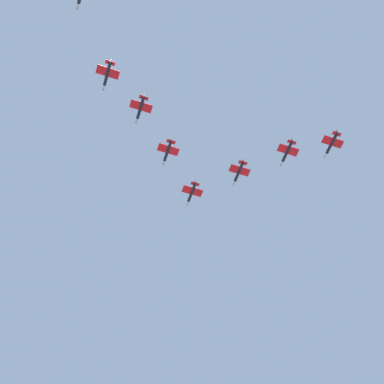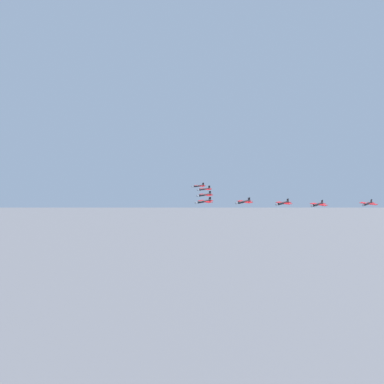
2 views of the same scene
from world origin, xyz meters
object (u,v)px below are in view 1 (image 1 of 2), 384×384
jet_port_inner (168,151)px  jet_port_trail (332,143)px  jet_starboard_inner (239,172)px  jet_lead (192,192)px  jet_starboard_outer (287,152)px  jet_port_outer (141,108)px  jet_center_rear (107,74)px

jet_port_inner → jet_port_trail: size_ratio=1.00×
jet_port_inner → jet_starboard_inner: jet_starboard_inner is taller
jet_lead → jet_starboard_outer: 37.44m
jet_starboard_outer → jet_starboard_inner: bearing=136.3°
jet_port_inner → jet_starboard_outer: jet_starboard_outer is taller
jet_starboard_inner → jet_port_trail: bearing=-37.7°
jet_lead → jet_port_outer: jet_lead is taller
jet_starboard_inner → jet_port_trail: (21.82, -25.74, 0.11)m
jet_starboard_inner → jet_starboard_outer: 18.46m
jet_starboard_inner → jet_center_rear: bearing=-158.9°
jet_port_outer → jet_port_trail: (63.65, -21.61, 0.56)m
jet_port_inner → jet_center_rear: (-30.41, -14.62, -0.11)m
jet_lead → jet_port_outer: bearing=-135.5°
jet_starboard_outer → jet_center_rear: (-66.93, 6.18, -0.56)m
jet_port_inner → jet_port_outer: jet_port_inner is taller
jet_center_rear → jet_port_inner: bearing=37.7°
jet_lead → jet_center_rear: jet_lead is taller
jet_port_inner → jet_port_outer: size_ratio=1.00×
jet_starboard_inner → jet_port_outer: size_ratio=1.00×
jet_center_rear → jet_port_trail: 80.11m
jet_port_outer → jet_port_trail: 67.22m
jet_lead → jet_starboard_inner: size_ratio=1.00×
jet_starboard_outer → jet_center_rear: 67.22m
jet_lead → jet_port_inner: size_ratio=1.00×
jet_lead → jet_center_rear: (-46.28, -25.04, -0.16)m
jet_lead → jet_starboard_outer: (20.66, -31.22, 0.40)m
jet_port_outer → jet_starboard_outer: (52.23, -11.12, 0.80)m
jet_port_inner → jet_starboard_inner: bearing=0.0°
jet_lead → jet_port_inner: 18.98m
jet_starboard_outer → jet_center_rear: size_ratio=1.00×
jet_port_outer → jet_starboard_outer: 53.41m
jet_port_inner → jet_starboard_inner: size_ratio=1.00×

